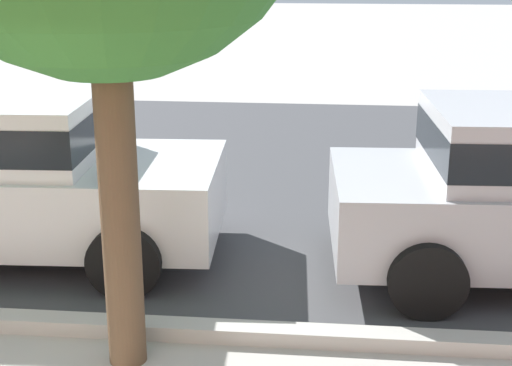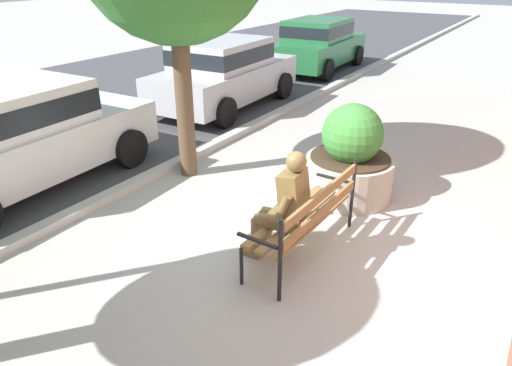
{
  "view_description": "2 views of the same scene",
  "coord_description": "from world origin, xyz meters",
  "px_view_note": "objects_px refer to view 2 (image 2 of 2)",
  "views": [
    {
      "loc": [
        2.14,
        -2.1,
        2.84
      ],
      "look_at": [
        1.5,
        4.34,
        0.8
      ],
      "focal_mm": 52.1,
      "sensor_mm": 36.0,
      "label": 1
    },
    {
      "loc": [
        -4.41,
        -2.1,
        3.11
      ],
      "look_at": [
        -0.28,
        0.57,
        0.75
      ],
      "focal_mm": 32.21,
      "sensor_mm": 36.0,
      "label": 2
    }
  ],
  "objects_px": {
    "parked_car_white": "(15,134)",
    "parked_car_green": "(318,43)",
    "bronze_statue_seated": "(282,208)",
    "concrete_planter": "(350,160)",
    "parked_car_silver": "(224,71)",
    "park_bench": "(308,214)"
  },
  "relations": [
    {
      "from": "concrete_planter",
      "to": "parked_car_white",
      "type": "distance_m",
      "value": 4.91
    },
    {
      "from": "bronze_statue_seated",
      "to": "concrete_planter",
      "type": "height_order",
      "value": "concrete_planter"
    },
    {
      "from": "parked_car_white",
      "to": "bronze_statue_seated",
      "type": "bearing_deg",
      "value": -83.98
    },
    {
      "from": "parked_car_white",
      "to": "parked_car_green",
      "type": "relative_size",
      "value": 1.0
    },
    {
      "from": "bronze_statue_seated",
      "to": "parked_car_green",
      "type": "xyz_separation_m",
      "value": [
        9.7,
        4.27,
        0.17
      ]
    },
    {
      "from": "parked_car_green",
      "to": "parked_car_silver",
      "type": "bearing_deg",
      "value": 180.0
    },
    {
      "from": "bronze_statue_seated",
      "to": "parked_car_white",
      "type": "relative_size",
      "value": 0.33
    },
    {
      "from": "bronze_statue_seated",
      "to": "parked_car_green",
      "type": "bearing_deg",
      "value": 23.75
    },
    {
      "from": "parked_car_white",
      "to": "parked_car_silver",
      "type": "bearing_deg",
      "value": 0.0
    },
    {
      "from": "bronze_statue_seated",
      "to": "parked_car_silver",
      "type": "relative_size",
      "value": 0.33
    },
    {
      "from": "park_bench",
      "to": "parked_car_white",
      "type": "bearing_deg",
      "value": 98.69
    },
    {
      "from": "bronze_statue_seated",
      "to": "park_bench",
      "type": "bearing_deg",
      "value": -42.26
    },
    {
      "from": "concrete_planter",
      "to": "parked_car_white",
      "type": "relative_size",
      "value": 0.33
    },
    {
      "from": "park_bench",
      "to": "bronze_statue_seated",
      "type": "distance_m",
      "value": 0.34
    },
    {
      "from": "concrete_planter",
      "to": "parked_car_green",
      "type": "relative_size",
      "value": 0.33
    },
    {
      "from": "bronze_statue_seated",
      "to": "parked_car_silver",
      "type": "xyz_separation_m",
      "value": [
        4.72,
        4.27,
        0.17
      ]
    },
    {
      "from": "concrete_planter",
      "to": "parked_car_silver",
      "type": "xyz_separation_m",
      "value": [
        2.8,
        4.29,
        0.28
      ]
    },
    {
      "from": "park_bench",
      "to": "parked_car_green",
      "type": "xyz_separation_m",
      "value": [
        9.47,
        4.48,
        0.3
      ]
    },
    {
      "from": "park_bench",
      "to": "bronze_statue_seated",
      "type": "height_order",
      "value": "bronze_statue_seated"
    },
    {
      "from": "park_bench",
      "to": "parked_car_silver",
      "type": "distance_m",
      "value": 6.34
    },
    {
      "from": "parked_car_white",
      "to": "parked_car_silver",
      "type": "height_order",
      "value": "same"
    },
    {
      "from": "park_bench",
      "to": "parked_car_green",
      "type": "bearing_deg",
      "value": 25.33
    }
  ]
}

